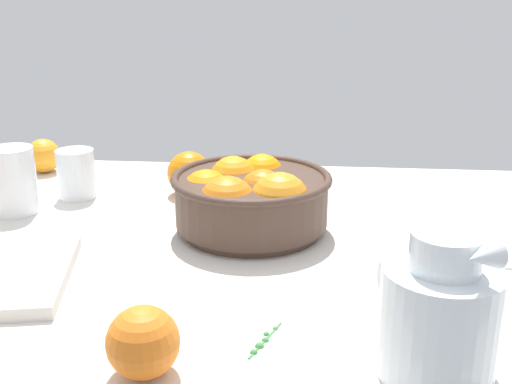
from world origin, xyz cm
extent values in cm
cube|color=silver|center=(0.00, 0.00, -1.50)|extent=(110.86, 80.07, 3.00)
cylinder|color=#473328|center=(-4.50, 4.20, 0.60)|extent=(21.00, 21.00, 1.20)
cylinder|color=#473328|center=(-4.50, 4.20, 4.76)|extent=(22.82, 22.82, 7.12)
torus|color=#473328|center=(-4.50, 4.20, 8.32)|extent=(24.02, 24.02, 1.20)
sphere|color=orange|center=(-2.81, 3.85, 6.21)|extent=(7.05, 7.05, 7.05)
sphere|color=orange|center=(-3.49, 11.51, 6.50)|extent=(6.97, 6.97, 6.97)
sphere|color=orange|center=(-7.82, 8.78, 6.49)|extent=(7.58, 7.58, 7.58)
sphere|color=orange|center=(-11.24, 3.65, 5.57)|extent=(7.88, 7.88, 7.88)
sphere|color=orange|center=(-7.38, -1.52, 5.95)|extent=(8.50, 8.50, 8.50)
sphere|color=orange|center=(-0.05, -0.86, 6.45)|extent=(8.62, 8.62, 8.62)
cylinder|color=white|center=(16.78, -30.77, 5.50)|extent=(11.37, 11.37, 11.00)
cylinder|color=white|center=(16.78, -30.77, 12.83)|extent=(6.66, 6.66, 3.66)
cone|color=white|center=(19.02, -34.47, 14.11)|extent=(4.02, 3.95, 2.80)
torus|color=white|center=(13.42, -25.22, 6.60)|extent=(4.16, 5.79, 6.04)
cylinder|color=gold|center=(16.78, -30.77, 2.82)|extent=(10.46, 10.46, 5.63)
cylinder|color=white|center=(-43.60, 8.56, 5.44)|extent=(7.15, 7.15, 10.89)
cylinder|color=orange|center=(-43.60, 8.56, 3.78)|extent=(6.29, 6.29, 7.57)
cylinder|color=white|center=(-36.34, 16.89, 4.25)|extent=(6.53, 6.53, 8.49)
cylinder|color=gold|center=(-36.34, 16.89, 2.70)|extent=(5.75, 5.75, 5.41)
sphere|color=orange|center=(-17.14, 20.26, 3.85)|extent=(7.71, 7.71, 7.71)
sphere|color=orange|center=(-48.28, 30.94, 3.32)|extent=(6.65, 6.65, 6.65)
sphere|color=orange|center=(-11.19, -33.72, 3.57)|extent=(7.14, 7.14, 7.14)
cylinder|color=#438B46|center=(-0.06, -26.65, 0.15)|extent=(3.15, 7.39, 0.30)
sphere|color=#438B46|center=(-1.01, -29.07, 0.30)|extent=(0.82, 0.82, 0.82)
sphere|color=#438B46|center=(-0.53, -27.86, 0.30)|extent=(0.96, 0.96, 0.96)
sphere|color=#438B46|center=(-0.06, -26.65, 0.30)|extent=(0.80, 0.80, 0.80)
sphere|color=#438B46|center=(0.42, -25.43, 0.30)|extent=(0.69, 0.69, 0.69)
sphere|color=#438B46|center=(0.90, -24.22, 0.30)|extent=(0.62, 0.62, 0.62)
camera|label=1|loc=(4.33, -85.24, 36.52)|focal=44.58mm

